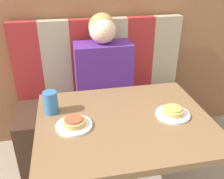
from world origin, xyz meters
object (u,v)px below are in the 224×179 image
object	(u,v)px
pizza_left	(74,122)
pizza_right	(173,111)
plate_right	(173,114)
person	(103,64)
plate_left	(74,125)
drinking_cup	(51,102)

from	to	relation	value
pizza_left	pizza_right	xyz separation A→B (m)	(0.51, 0.00, 0.00)
plate_right	person	bearing A→B (deg)	110.96
plate_left	plate_right	bearing A→B (deg)	0.00
drinking_cup	person	bearing A→B (deg)	54.79
person	pizza_right	distance (m)	0.72
plate_left	drinking_cup	bearing A→B (deg)	125.24
plate_right	drinking_cup	size ratio (longest dim) A/B	1.46
plate_left	plate_right	xyz separation A→B (m)	(0.51, 0.00, 0.00)
pizza_right	pizza_left	bearing A→B (deg)	180.00
pizza_left	pizza_right	distance (m)	0.51
plate_left	pizza_right	size ratio (longest dim) A/B	1.59
pizza_right	drinking_cup	xyz separation A→B (m)	(-0.62, 0.15, 0.03)
person	plate_left	size ratio (longest dim) A/B	3.88
plate_left	plate_right	size ratio (longest dim) A/B	1.00
drinking_cup	pizza_left	bearing A→B (deg)	-54.76
plate_left	drinking_cup	size ratio (longest dim) A/B	1.46
pizza_right	plate_right	bearing A→B (deg)	0.00
pizza_left	plate_right	bearing A→B (deg)	0.00
person	plate_right	world-z (taller)	person
plate_right	pizza_left	world-z (taller)	pizza_left
pizza_left	drinking_cup	bearing A→B (deg)	125.24
plate_right	pizza_left	xyz separation A→B (m)	(-0.51, 0.00, 0.02)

